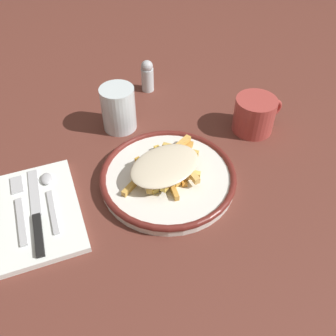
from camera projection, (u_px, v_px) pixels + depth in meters
ground_plane at (168, 182)px, 0.76m from camera, size 2.60×2.60×0.00m
plate at (168, 177)px, 0.75m from camera, size 0.27×0.27×0.03m
fries_heap at (166, 167)px, 0.73m from camera, size 0.19×0.15×0.04m
napkin at (37, 212)px, 0.69m from camera, size 0.16×0.23×0.01m
fork at (20, 209)px, 0.69m from camera, size 0.02×0.18×0.01m
knife at (37, 217)px, 0.67m from camera, size 0.03×0.21×0.01m
spoon at (49, 191)px, 0.72m from camera, size 0.02×0.15×0.01m
water_glass at (119, 109)px, 0.84m from camera, size 0.08×0.08×0.10m
coffee_mug at (255, 115)px, 0.85m from camera, size 0.12×0.09×0.08m
salt_shaker at (147, 75)px, 0.96m from camera, size 0.03×0.03×0.08m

